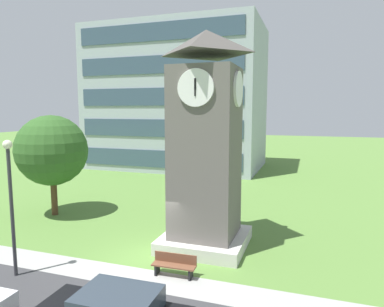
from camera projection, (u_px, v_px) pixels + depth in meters
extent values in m
plane|color=#567F38|center=(147.00, 259.00, 15.69)|extent=(160.00, 160.00, 0.00)
cube|color=#9E9E99|center=(128.00, 276.00, 14.05)|extent=(120.00, 1.60, 0.01)
cube|color=#9EA8B2|center=(178.00, 98.00, 40.61)|extent=(19.28, 11.22, 16.00)
cube|color=#384C60|center=(158.00, 159.00, 36.10)|extent=(17.74, 0.10, 1.80)
cube|color=#384C60|center=(158.00, 128.00, 35.70)|extent=(17.74, 0.10, 1.80)
cube|color=#384C60|center=(157.00, 97.00, 35.29)|extent=(17.74, 0.10, 1.80)
cube|color=#384C60|center=(157.00, 64.00, 34.89)|extent=(17.74, 0.10, 1.80)
cube|color=#384C60|center=(157.00, 32.00, 34.49)|extent=(17.74, 0.10, 1.80)
cube|color=#605B56|center=(206.00, 159.00, 16.66)|extent=(2.95, 2.95, 8.66)
cube|color=beige|center=(205.00, 240.00, 17.16)|extent=(3.99, 3.99, 0.60)
pyramid|color=#4D4945|center=(206.00, 42.00, 15.97)|extent=(3.25, 3.25, 1.11)
cylinder|color=white|center=(196.00, 88.00, 14.80)|extent=(1.62, 0.12, 1.62)
cylinder|color=white|center=(238.00, 89.00, 15.75)|extent=(0.12, 1.62, 1.62)
cube|color=black|center=(195.00, 84.00, 14.72)|extent=(0.08, 0.05, 0.49)
cube|color=black|center=(195.00, 87.00, 14.73)|extent=(0.06, 0.05, 0.73)
cube|color=brown|center=(174.00, 266.00, 13.98)|extent=(1.81, 0.54, 0.06)
cube|color=brown|center=(176.00, 258.00, 14.16)|extent=(1.80, 0.11, 0.40)
cube|color=black|center=(157.00, 269.00, 14.22)|extent=(0.09, 0.43, 0.45)
cube|color=black|center=(191.00, 273.00, 13.80)|extent=(0.09, 0.43, 0.45)
cylinder|color=#333338|center=(12.00, 214.00, 13.79)|extent=(0.14, 0.14, 5.17)
sphere|color=#F2EFCC|center=(7.00, 145.00, 13.45)|extent=(0.36, 0.36, 0.36)
cylinder|color=#513823|center=(54.00, 195.00, 22.14)|extent=(0.39, 0.39, 2.61)
sphere|color=#2E5922|center=(52.00, 150.00, 21.79)|extent=(4.42, 4.42, 4.42)
cube|color=#2D3842|center=(118.00, 303.00, 9.60)|extent=(2.24, 1.71, 0.60)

